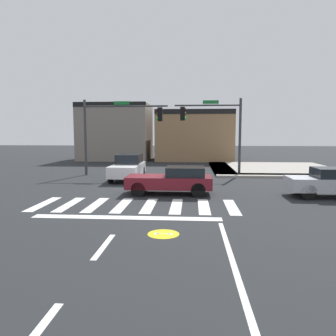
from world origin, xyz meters
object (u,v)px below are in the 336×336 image
at_px(car_maroon, 173,180).
at_px(car_white, 128,167).
at_px(traffic_signal_northwest, 119,123).
at_px(traffic_signal_northeast, 214,123).
at_px(car_silver, 335,182).

bearing_deg(car_maroon, car_white, -57.00).
bearing_deg(traffic_signal_northwest, car_white, -63.81).
distance_m(traffic_signal_northeast, car_white, 6.82).
bearing_deg(car_white, car_maroon, 33.00).
height_order(traffic_signal_northwest, car_maroon, traffic_signal_northwest).
height_order(traffic_signal_northeast, car_white, traffic_signal_northeast).
bearing_deg(traffic_signal_northeast, car_maroon, 71.42).
height_order(traffic_signal_northeast, car_maroon, traffic_signal_northeast).
relative_size(car_silver, car_white, 1.00).
relative_size(car_white, car_maroon, 1.03).
xyz_separation_m(traffic_signal_northeast, car_silver, (5.18, -7.66, -2.98)).
distance_m(traffic_signal_northwest, car_silver, 14.24).
bearing_deg(car_silver, car_white, -25.54).
distance_m(traffic_signal_northwest, car_white, 3.74).
relative_size(traffic_signal_northeast, car_maroon, 1.29).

